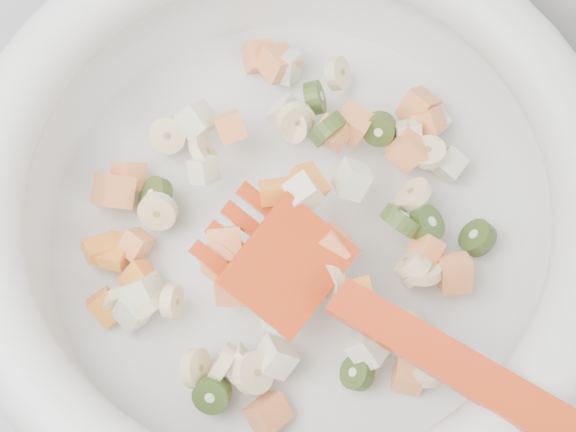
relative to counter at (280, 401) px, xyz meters
The scene contains 2 objects.
counter is the anchor object (origin of this frame).
mixing_bowl 0.52m from the counter, 111.78° to the left, with size 0.50×0.43×0.15m.
Camera 1 is at (0.10, 1.32, 1.50)m, focal length 55.00 mm.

